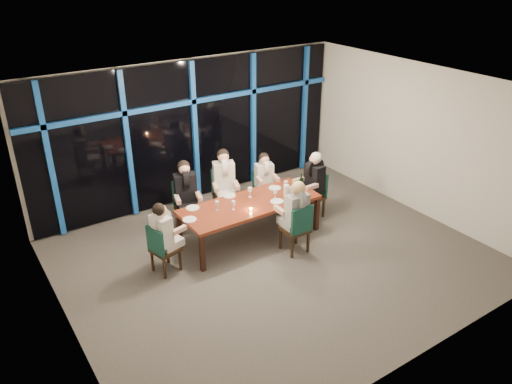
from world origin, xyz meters
TOP-DOWN VIEW (x-y plane):
  - room at (0.00, 0.00)m, footprint 7.04×7.00m
  - window_wall at (0.01, 2.93)m, footprint 6.86×0.43m
  - dining_table at (0.00, 0.80)m, footprint 2.60×1.00m
  - chair_far_left at (-0.81, 1.81)m, footprint 0.55×0.55m
  - chair_far_mid at (0.06, 1.85)m, footprint 0.59×0.59m
  - chair_far_right at (0.89, 1.66)m, footprint 0.48×0.48m
  - chair_end_left at (-1.83, 0.68)m, footprint 0.50×0.50m
  - chair_end_right at (1.59, 0.84)m, footprint 0.46×0.46m
  - chair_near_mid at (0.43, -0.08)m, footprint 0.45×0.45m
  - diner_far_left at (-0.83, 1.73)m, footprint 0.56×0.66m
  - diner_far_mid at (0.03, 1.77)m, footprint 0.61×0.68m
  - diner_far_right at (0.87, 1.59)m, footprint 0.49×0.58m
  - diner_end_left at (-1.76, 0.70)m, footprint 0.60×0.50m
  - diner_end_right at (1.51, 0.84)m, footprint 0.59×0.48m
  - diner_near_mid at (0.43, -0.00)m, footprint 0.48×0.59m
  - plate_far_left at (-0.97, 1.19)m, footprint 0.24×0.24m
  - plate_far_mid at (-0.17, 1.25)m, footprint 0.24×0.24m
  - plate_far_right at (0.74, 1.05)m, footprint 0.24×0.24m
  - plate_end_left at (-1.21, 0.84)m, footprint 0.24×0.24m
  - plate_end_right at (0.95, 0.81)m, footprint 0.24×0.24m
  - plate_near_mid at (0.44, 0.56)m, footprint 0.24×0.24m
  - wine_bottle at (1.11, 0.71)m, footprint 0.08×0.08m
  - water_pitcher at (0.75, 0.70)m, footprint 0.12×0.11m
  - tea_light at (-0.14, 0.56)m, footprint 0.06×0.06m
  - wine_glass_a at (-0.38, 0.74)m, footprint 0.07×0.07m
  - wine_glass_b at (0.13, 1.00)m, footprint 0.08×0.08m
  - wine_glass_c at (0.48, 0.68)m, footprint 0.07×0.07m
  - wine_glass_d at (-0.64, 0.89)m, footprint 0.07×0.07m
  - wine_glass_e at (0.86, 0.86)m, footprint 0.07×0.07m

SIDE VIEW (x-z plane):
  - chair_far_right at x=0.89m, z-range 0.05..0.91m
  - chair_end_left at x=-1.83m, z-range 0.05..0.94m
  - chair_end_right at x=1.59m, z-range 0.06..1.00m
  - chair_near_mid at x=0.43m, z-range 0.06..1.01m
  - chair_far_left at x=-0.81m, z-range 0.06..1.03m
  - chair_far_mid at x=0.06m, z-range 0.06..1.05m
  - dining_table at x=0.00m, z-range 0.31..1.06m
  - plate_far_left at x=-0.97m, z-range 0.75..0.76m
  - plate_far_mid at x=-0.17m, z-range 0.75..0.76m
  - plate_far_right at x=0.74m, z-range 0.75..0.76m
  - plate_end_left at x=-1.21m, z-range 0.75..0.76m
  - plate_end_right at x=0.95m, z-range 0.75..0.76m
  - plate_near_mid at x=0.44m, z-range 0.75..0.76m
  - tea_light at x=-0.14m, z-range 0.75..0.78m
  - diner_far_right at x=0.87m, z-range 0.40..1.24m
  - diner_end_left at x=-1.76m, z-range 0.42..1.28m
  - water_pitcher at x=0.75m, z-range 0.75..0.95m
  - wine_glass_a at x=-0.38m, z-range 0.79..0.96m
  - wine_glass_d at x=-0.64m, z-range 0.79..0.96m
  - wine_bottle at x=1.11m, z-range 0.71..1.05m
  - wine_glass_c at x=0.48m, z-range 0.79..0.98m
  - wine_glass_e at x=0.86m, z-range 0.79..0.99m
  - wine_glass_b at x=0.13m, z-range 0.79..0.99m
  - diner_end_right at x=1.51m, z-range 0.44..1.36m
  - diner_near_mid at x=0.43m, z-range 0.45..1.37m
  - diner_far_left at x=-0.83m, z-range 0.46..1.41m
  - diner_far_mid at x=0.03m, z-range 0.46..1.43m
  - window_wall at x=0.01m, z-range 0.08..3.02m
  - room at x=0.00m, z-range 0.51..3.53m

